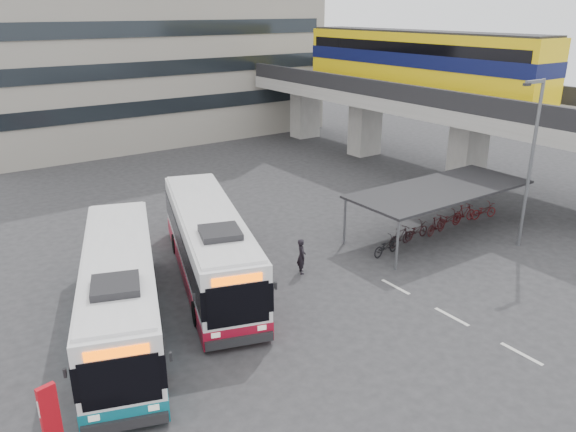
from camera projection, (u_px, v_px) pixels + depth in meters
ground at (351, 304)px, 22.48m from camera, size 120.00×120.00×0.00m
viaduct at (420, 82)px, 39.10m from camera, size 8.00×32.00×9.68m
bike_shelter at (439, 210)px, 28.88m from camera, size 10.00×4.00×2.54m
road_markings at (452, 317)px, 21.52m from camera, size 0.15×7.60×0.01m
bus_main at (209, 245)px, 24.01m from camera, size 5.91×11.74×3.41m
bus_teal at (121, 292)px, 20.13m from camera, size 6.03×11.45×3.34m
pedestrian at (301, 256)px, 24.82m from camera, size 0.59×0.70×1.62m
lamp_post at (531, 155)px, 26.33m from camera, size 1.43×0.24×8.15m
sign_totem_south at (52, 424)px, 14.24m from camera, size 0.51×0.24×2.37m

